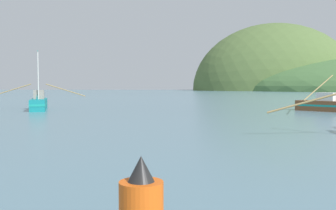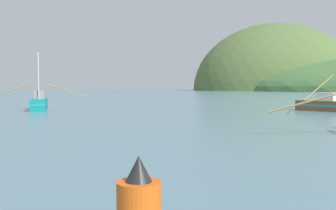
# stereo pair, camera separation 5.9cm
# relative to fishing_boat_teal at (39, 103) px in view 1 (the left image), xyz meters

# --- Properties ---
(hill_far_center) EXTENTS (108.98, 87.19, 88.39)m
(hill_far_center) POSITION_rel_fishing_boat_teal_xyz_m (91.82, 203.30, -0.83)
(hill_far_center) COLOR #516B38
(hill_far_center) RESTS_ON ground
(fishing_boat_teal) EXTENTS (11.20, 8.79, 7.45)m
(fishing_boat_teal) POSITION_rel_fishing_boat_teal_xyz_m (0.00, 0.00, 0.00)
(fishing_boat_teal) COLOR #147F84
(fishing_boat_teal) RESTS_ON ground
(fishing_boat_brown) EXTENTS (11.90, 11.35, 6.16)m
(fishing_boat_brown) POSITION_rel_fishing_boat_teal_xyz_m (35.78, -4.09, -0.04)
(fishing_boat_brown) COLOR brown
(fishing_boat_brown) RESTS_ON ground
(channel_buoy) EXTENTS (0.86, 0.86, 1.70)m
(channel_buoy) POSITION_rel_fishing_boat_teal_xyz_m (14.90, -40.91, -0.12)
(channel_buoy) COLOR #E55914
(channel_buoy) RESTS_ON ground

